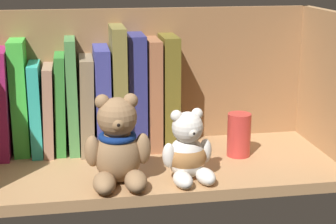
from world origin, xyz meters
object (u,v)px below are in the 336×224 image
(book_6, at_px, (72,95))
(book_8, at_px, (102,97))
(book_2, at_px, (20,97))
(book_9, at_px, (118,87))
(book_3, at_px, (36,107))
(pillar_candle, at_px, (239,135))
(book_12, at_px, (168,90))
(book_11, at_px, (152,92))
(book_10, at_px, (135,91))
(book_1, at_px, (5,101))
(book_5, at_px, (60,103))
(book_7, at_px, (86,103))
(teddy_bear_smaller, at_px, (187,152))
(book_4, at_px, (49,108))
(teddy_bear_larger, at_px, (118,146))

(book_6, xyz_separation_m, book_8, (0.06, 0.00, -0.01))
(book_2, xyz_separation_m, book_9, (0.19, 0.00, 0.01))
(book_3, height_order, pillar_candle, book_3)
(book_2, xyz_separation_m, book_8, (0.15, 0.00, -0.01))
(book_12, bearing_deg, book_11, 180.00)
(book_10, height_order, book_12, book_10)
(book_3, height_order, book_11, book_11)
(book_1, relative_size, book_2, 0.93)
(book_3, height_order, book_8, book_8)
(book_5, bearing_deg, book_7, 0.00)
(book_6, distance_m, book_11, 0.16)
(book_6, distance_m, book_9, 0.09)
(book_6, distance_m, book_10, 0.12)
(book_10, distance_m, book_11, 0.03)
(book_9, bearing_deg, teddy_bear_smaller, -62.28)
(book_9, xyz_separation_m, book_12, (0.10, 0.00, -0.01))
(book_8, distance_m, book_10, 0.07)
(book_7, distance_m, book_8, 0.03)
(book_1, relative_size, teddy_bear_smaller, 1.66)
(book_4, bearing_deg, book_2, 180.00)
(book_7, relative_size, teddy_bear_smaller, 1.51)
(book_7, relative_size, book_10, 0.82)
(pillar_candle, bearing_deg, book_10, 153.24)
(teddy_bear_larger, bearing_deg, book_2, 131.95)
(book_12, bearing_deg, pillar_candle, -37.78)
(book_8, bearing_deg, book_12, 0.00)
(book_3, xyz_separation_m, book_9, (0.16, 0.00, 0.03))
(teddy_bear_larger, bearing_deg, book_4, 121.85)
(book_11, xyz_separation_m, teddy_bear_larger, (-0.08, -0.19, -0.04))
(book_4, relative_size, teddy_bear_larger, 1.12)
(book_11, bearing_deg, book_5, 180.00)
(book_1, height_order, pillar_candle, book_1)
(book_5, xyz_separation_m, teddy_bear_larger, (0.09, -0.19, -0.03))
(book_7, height_order, teddy_bear_larger, book_7)
(pillar_candle, bearing_deg, book_5, 164.23)
(book_4, bearing_deg, book_10, 0.00)
(book_10, bearing_deg, book_4, 180.00)
(book_5, xyz_separation_m, pillar_candle, (0.33, -0.09, -0.05))
(book_9, relative_size, book_12, 1.09)
(book_6, height_order, teddy_bear_smaller, book_6)
(book_9, relative_size, book_11, 1.12)
(book_4, distance_m, book_11, 0.20)
(book_2, xyz_separation_m, book_4, (0.05, 0.00, -0.02))
(book_8, bearing_deg, teddy_bear_smaller, -55.37)
(book_2, xyz_separation_m, teddy_bear_larger, (0.17, -0.19, -0.04))
(book_7, bearing_deg, book_10, 0.00)
(book_3, height_order, teddy_bear_larger, book_3)
(book_8, distance_m, book_11, 0.10)
(book_9, relative_size, teddy_bear_smaller, 1.97)
(book_3, xyz_separation_m, book_8, (0.13, 0.00, 0.01))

